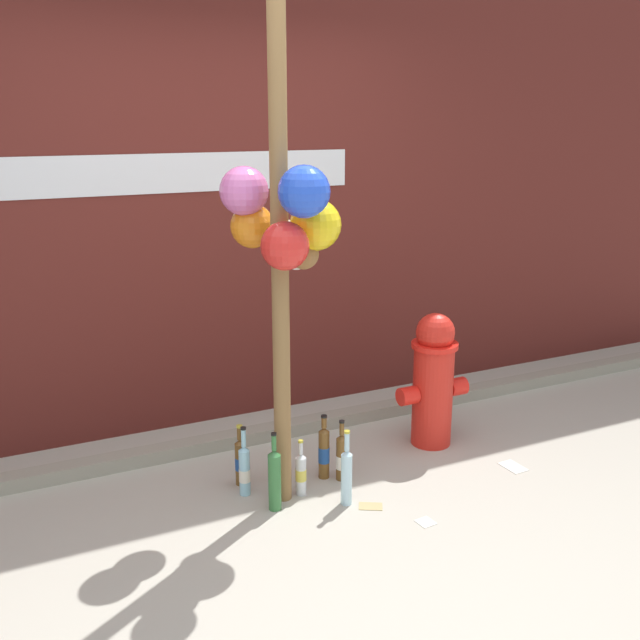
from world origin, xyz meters
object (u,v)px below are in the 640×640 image
(fire_hydrant, at_px, (433,379))
(bottle_5, at_px, (324,452))
(bottle_0, at_px, (241,461))
(bottle_6, at_px, (342,457))
(memorial_post, at_px, (282,189))
(bottle_1, at_px, (281,460))
(bottle_3, at_px, (301,473))
(bottle_7, at_px, (275,478))
(bottle_4, at_px, (347,475))
(bottle_2, at_px, (245,469))

(fire_hydrant, distance_m, bottle_5, 0.83)
(bottle_0, distance_m, bottle_6, 0.55)
(memorial_post, distance_m, bottle_1, 1.48)
(bottle_0, bearing_deg, bottle_3, -43.79)
(bottle_3, xyz_separation_m, bottle_7, (-0.18, -0.08, 0.05))
(bottle_4, bearing_deg, memorial_post, 141.08)
(fire_hydrant, xyz_separation_m, bottle_5, (-0.78, -0.11, -0.26))
(memorial_post, height_order, bottle_5, memorial_post)
(bottle_5, bearing_deg, memorial_post, -159.06)
(bottle_0, height_order, bottle_3, bottle_0)
(bottle_2, bearing_deg, bottle_6, -7.95)
(fire_hydrant, relative_size, bottle_2, 2.14)
(bottle_4, relative_size, bottle_6, 1.17)
(bottle_4, bearing_deg, bottle_6, 68.41)
(bottle_0, distance_m, bottle_4, 0.60)
(memorial_post, relative_size, bottle_1, 9.22)
(bottle_2, bearing_deg, bottle_7, -67.26)
(bottle_6, bearing_deg, bottle_7, -163.50)
(fire_hydrant, xyz_separation_m, bottle_6, (-0.70, -0.18, -0.28))
(memorial_post, bearing_deg, bottle_4, -38.92)
(fire_hydrant, relative_size, bottle_4, 2.01)
(bottle_5, distance_m, bottle_6, 0.10)
(memorial_post, relative_size, bottle_5, 7.84)
(bottle_1, distance_m, bottle_2, 0.24)
(bottle_0, relative_size, bottle_7, 0.82)
(bottle_3, bearing_deg, fire_hydrant, 13.30)
(bottle_3, bearing_deg, bottle_6, 11.21)
(memorial_post, distance_m, bottle_3, 1.47)
(bottle_0, xyz_separation_m, bottle_3, (0.25, -0.24, -0.02))
(bottle_6, bearing_deg, bottle_0, 160.16)
(memorial_post, bearing_deg, bottle_3, -8.35)
(bottle_2, distance_m, bottle_3, 0.30)
(bottle_0, bearing_deg, bottle_7, -77.73)
(fire_hydrant, xyz_separation_m, bottle_3, (-0.97, -0.23, -0.29))
(bottle_5, bearing_deg, bottle_3, -148.92)
(bottle_1, distance_m, bottle_3, 0.19)
(bottle_0, distance_m, bottle_3, 0.34)
(fire_hydrant, distance_m, bottle_1, 1.05)
(bottle_1, relative_size, bottle_5, 0.85)
(bottle_2, height_order, bottle_6, bottle_2)
(memorial_post, xyz_separation_m, bottle_7, (-0.10, -0.09, -1.42))
(fire_hydrant, xyz_separation_m, bottle_4, (-0.80, -0.42, -0.25))
(memorial_post, height_order, bottle_2, memorial_post)
(bottle_3, height_order, bottle_4, bottle_4)
(memorial_post, xyz_separation_m, bottle_5, (0.27, 0.10, -1.44))
(bottle_5, bearing_deg, bottle_1, 162.57)
(bottle_7, bearing_deg, fire_hydrant, 15.03)
(bottle_0, xyz_separation_m, bottle_7, (0.07, -0.32, 0.03))
(bottle_0, distance_m, bottle_2, 0.11)
(bottle_6, bearing_deg, fire_hydrant, 14.08)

